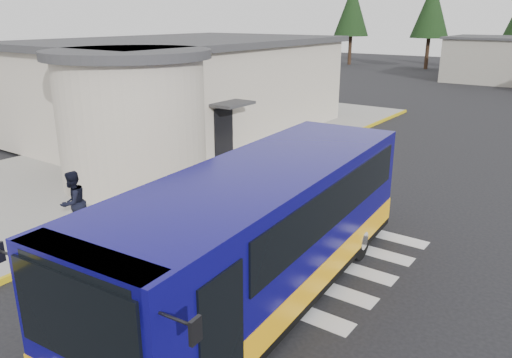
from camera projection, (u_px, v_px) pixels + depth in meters
The scene contains 8 objects.
ground at pixel (289, 235), 14.46m from camera, with size 140.00×140.00×0.00m, color black.
sidewalk at pixel (167, 155), 22.51m from camera, with size 10.00×34.00×0.15m, color gray.
curb_strip at pixel (256, 174), 19.77m from camera, with size 0.12×34.00×0.16m, color gold.
station_building at pixel (180, 89), 25.00m from camera, with size 12.70×18.70×4.80m.
crosswalk at pixel (259, 240), 14.12m from camera, with size 8.00×5.35×0.01m.
transit_bus at pixel (261, 237), 10.91m from camera, with size 4.05×10.85×3.01m.
pedestrian_a at pixel (113, 170), 17.12m from camera, with size 0.63×0.41×1.73m, color black.
pedestrian_b at pixel (73, 203), 14.00m from camera, with size 0.88×0.69×1.82m, color black.
Camera 1 is at (6.94, -11.31, 6.05)m, focal length 35.00 mm.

